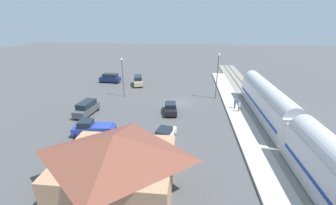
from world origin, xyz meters
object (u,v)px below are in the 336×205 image
at_px(pedestrian_waiting_far, 235,103).
at_px(pedestrian_on_platform, 239,106).
at_px(suv_charcoal, 86,108).
at_px(light_pole_lot_center, 123,73).
at_px(light_pole_near_platform, 218,71).
at_px(sedan_white, 164,135).
at_px(station_building, 116,162).
at_px(pickup_blue, 93,128).
at_px(sedan_black, 171,108).
at_px(suv_tan, 138,80).
at_px(suv_navy, 110,78).

bearing_deg(pedestrian_waiting_far, pedestrian_on_platform, 106.90).
relative_size(pedestrian_waiting_far, suv_charcoal, 0.34).
bearing_deg(light_pole_lot_center, pedestrian_waiting_far, 167.12).
xyz_separation_m(light_pole_near_platform, light_pole_lot_center, (18.00, 0.60, -0.57)).
xyz_separation_m(pedestrian_on_platform, pedestrian_waiting_far, (0.40, -1.31, 0.00)).
bearing_deg(light_pole_lot_center, pedestrian_on_platform, 164.02).
bearing_deg(pedestrian_waiting_far, sedan_white, 46.23).
relative_size(station_building, pickup_blue, 1.87).
distance_m(sedan_black, suv_charcoal, 13.53).
bearing_deg(light_pole_near_platform, suv_charcoal, 24.48).
bearing_deg(suv_charcoal, sedan_black, -171.12).
bearing_deg(pickup_blue, pedestrian_on_platform, -155.64).
bearing_deg(sedan_white, light_pole_lot_center, -58.06).
relative_size(suv_tan, light_pole_near_platform, 0.60).
bearing_deg(suv_navy, suv_charcoal, 98.75).
bearing_deg(suv_tan, sedan_white, 110.49).
relative_size(suv_charcoal, light_pole_lot_center, 0.67).
bearing_deg(suv_tan, light_pole_near_platform, 156.78).
height_order(suv_navy, light_pole_near_platform, light_pole_near_platform).
bearing_deg(suv_tan, pedestrian_on_platform, 145.20).
relative_size(sedan_black, suv_charcoal, 0.92).
xyz_separation_m(sedan_white, light_pole_lot_center, (9.92, -15.91, 3.92)).
xyz_separation_m(station_building, pedestrian_waiting_far, (-13.85, -19.68, -1.65)).
distance_m(suv_charcoal, light_pole_near_platform, 23.90).
bearing_deg(pedestrian_on_platform, pickup_blue, 24.36).
xyz_separation_m(suv_navy, light_pole_lot_center, (-6.28, 9.48, 3.65)).
height_order(sedan_black, light_pole_near_platform, light_pole_near_platform).
distance_m(station_building, pedestrian_waiting_far, 24.12).
height_order(sedan_white, suv_tan, suv_tan).
height_order(sedan_black, suv_charcoal, suv_charcoal).
xyz_separation_m(suv_charcoal, light_pole_near_platform, (-21.41, -9.75, 4.22)).
distance_m(sedan_black, light_pole_lot_center, 12.81).
distance_m(station_building, sedan_black, 17.74).
height_order(sedan_white, light_pole_lot_center, light_pole_lot_center).
xyz_separation_m(pedestrian_waiting_far, suv_charcoal, (24.06, 4.43, -0.13)).
height_order(pedestrian_waiting_far, suv_navy, suv_navy).
bearing_deg(suv_charcoal, suv_navy, -81.25).
xyz_separation_m(pickup_blue, sedan_black, (-9.49, -8.28, -0.15)).
bearing_deg(sedan_black, station_building, 79.69).
xyz_separation_m(suv_navy, suv_tan, (-7.31, 1.60, 0.00)).
height_order(pickup_blue, light_pole_near_platform, light_pole_near_platform).
distance_m(pedestrian_waiting_far, pickup_blue, 22.81).
distance_m(pedestrian_waiting_far, suv_tan, 23.31).
xyz_separation_m(station_building, pedestrian_on_platform, (-14.24, -18.37, -1.65)).
distance_m(pickup_blue, light_pole_near_platform, 24.10).
xyz_separation_m(suv_navy, light_pole_near_platform, (-24.28, 8.88, 4.22)).
bearing_deg(light_pole_lot_center, suv_navy, -56.46).
distance_m(pickup_blue, light_pole_lot_center, 15.81).
relative_size(station_building, suv_charcoal, 2.04).
height_order(station_building, suv_charcoal, station_building).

